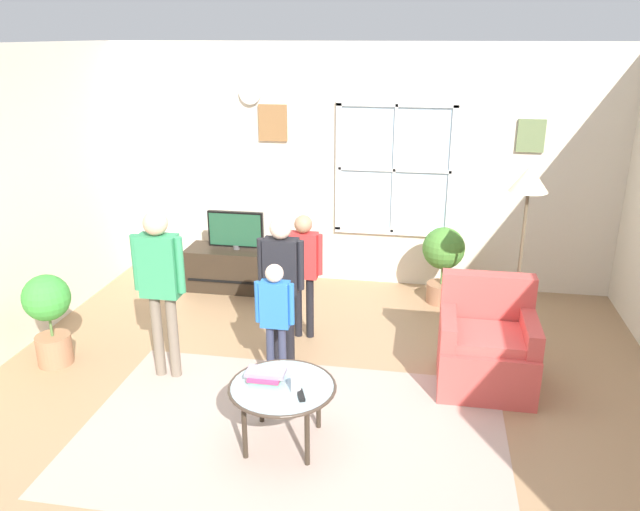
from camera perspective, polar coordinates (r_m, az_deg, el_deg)
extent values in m
cube|color=#9E7A56|center=(4.90, -0.97, -14.68)|extent=(6.22, 6.33, 0.02)
cube|color=beige|center=(7.09, 3.48, 8.02)|extent=(5.62, 0.12, 2.67)
cube|color=silver|center=(6.99, 6.77, 7.75)|extent=(1.23, 0.02, 1.42)
cube|color=white|center=(6.86, 7.00, 13.51)|extent=(1.29, 0.04, 0.06)
cube|color=white|center=(7.14, 6.54, 2.16)|extent=(1.29, 0.04, 0.06)
cube|color=white|center=(7.03, 1.69, 7.95)|extent=(0.06, 0.04, 1.42)
cube|color=white|center=(6.96, 11.87, 7.43)|extent=(0.06, 0.04, 1.42)
cube|color=white|center=(6.97, 6.76, 7.72)|extent=(0.03, 0.04, 1.42)
cube|color=white|center=(6.97, 6.76, 7.72)|extent=(1.23, 0.04, 0.03)
cube|color=olive|center=(7.10, -4.31, 11.92)|extent=(0.32, 0.03, 0.40)
cube|color=#667A4C|center=(6.97, 18.62, 10.27)|extent=(0.28, 0.03, 0.34)
cylinder|color=silver|center=(7.12, -6.36, 14.44)|extent=(0.24, 0.04, 0.24)
cube|color=tan|center=(4.76, -2.53, -15.65)|extent=(3.08, 1.98, 0.01)
cube|color=#2D2319|center=(7.15, -7.49, -1.20)|extent=(1.13, 0.45, 0.47)
cube|color=black|center=(6.97, -8.02, -2.40)|extent=(1.01, 0.02, 0.02)
cylinder|color=#4C4C4C|center=(7.06, -7.58, 0.79)|extent=(0.08, 0.08, 0.05)
cube|color=black|center=(7.00, -7.66, 2.38)|extent=(0.63, 0.05, 0.40)
cube|color=#1E4C33|center=(6.97, -7.73, 2.32)|extent=(0.59, 0.01, 0.36)
cube|color=#D14C47|center=(5.37, 14.78, -9.37)|extent=(0.76, 0.72, 0.42)
cube|color=#D14C47|center=(5.45, 14.95, -3.84)|extent=(0.76, 0.16, 0.45)
cube|color=#D14C47|center=(5.21, 11.55, -6.21)|extent=(0.12, 0.65, 0.20)
cube|color=#D14C47|center=(5.27, 18.55, -6.54)|extent=(0.12, 0.65, 0.20)
cube|color=#E1524D|center=(5.21, 15.05, -7.22)|extent=(0.61, 0.50, 0.08)
cylinder|color=#99B2B7|center=(4.42, -3.45, -11.82)|extent=(0.73, 0.73, 0.02)
torus|color=#3F3328|center=(4.42, -3.45, -11.82)|extent=(0.75, 0.75, 0.02)
cylinder|color=#33281E|center=(4.76, -5.37, -12.57)|extent=(0.04, 0.04, 0.44)
cylinder|color=#33281E|center=(4.68, -0.14, -13.11)|extent=(0.04, 0.04, 0.44)
cylinder|color=#33281E|center=(4.42, -6.87, -15.47)|extent=(0.04, 0.04, 0.44)
cylinder|color=#33281E|center=(4.33, -1.18, -16.14)|extent=(0.04, 0.04, 0.44)
cube|color=#76B495|center=(4.48, -4.92, -11.08)|extent=(0.21, 0.16, 0.03)
cube|color=#C93768|center=(4.47, -4.93, -10.79)|extent=(0.22, 0.20, 0.02)
cube|color=#95899E|center=(4.45, -4.94, -10.52)|extent=(0.27, 0.15, 0.03)
cylinder|color=white|center=(4.32, -2.19, -11.62)|extent=(0.07, 0.07, 0.11)
cube|color=black|center=(4.29, -1.75, -12.56)|extent=(0.09, 0.15, 0.02)
cylinder|color=black|center=(5.97, -2.00, -4.65)|extent=(0.07, 0.07, 0.61)
cylinder|color=black|center=(5.95, -0.92, -4.73)|extent=(0.07, 0.07, 0.61)
cube|color=red|center=(5.76, -1.50, 0.02)|extent=(0.26, 0.14, 0.43)
sphere|color=#A87A5B|center=(5.67, -1.53, 2.86)|extent=(0.16, 0.16, 0.16)
cylinder|color=red|center=(5.77, -3.04, 0.25)|extent=(0.05, 0.05, 0.39)
cylinder|color=red|center=(5.71, -0.03, 0.07)|extent=(0.05, 0.05, 0.39)
cylinder|color=#726656|center=(5.45, -14.51, -7.04)|extent=(0.09, 0.09, 0.73)
cylinder|color=#726656|center=(5.40, -13.17, -7.19)|extent=(0.09, 0.09, 0.73)
cube|color=#338C59|center=(5.18, -14.40, -0.92)|extent=(0.32, 0.16, 0.52)
sphere|color=#D8AD8C|center=(5.07, -14.74, 2.87)|extent=(0.20, 0.20, 0.20)
cylinder|color=#338C59|center=(5.23, -16.36, -0.60)|extent=(0.07, 0.07, 0.47)
cylinder|color=#338C59|center=(5.08, -12.61, -0.86)|extent=(0.07, 0.07, 0.47)
cylinder|color=#333851|center=(5.20, -4.52, -9.01)|extent=(0.06, 0.06, 0.54)
cylinder|color=#333851|center=(5.18, -3.43, -9.11)|extent=(0.06, 0.06, 0.54)
cube|color=blue|center=(4.98, -4.10, -4.43)|extent=(0.23, 0.12, 0.38)
sphere|color=beige|center=(4.88, -4.17, -1.62)|extent=(0.15, 0.15, 0.15)
cylinder|color=blue|center=(4.99, -5.67, -4.21)|extent=(0.05, 0.05, 0.34)
cylinder|color=blue|center=(4.93, -2.62, -4.44)|extent=(0.05, 0.05, 0.34)
cylinder|color=black|center=(5.51, -4.05, -6.49)|extent=(0.08, 0.08, 0.67)
cylinder|color=black|center=(5.48, -2.76, -6.60)|extent=(0.08, 0.08, 0.67)
cube|color=black|center=(5.27, -3.53, -0.94)|extent=(0.29, 0.15, 0.47)
sphere|color=beige|center=(5.16, -3.61, 2.47)|extent=(0.18, 0.18, 0.18)
cylinder|color=black|center=(5.28, -5.38, -0.66)|extent=(0.06, 0.06, 0.43)
cylinder|color=black|center=(5.20, -1.77, -0.89)|extent=(0.06, 0.06, 0.43)
cylinder|color=#9E6B4C|center=(6.90, 10.89, -3.33)|extent=(0.31, 0.31, 0.21)
cylinder|color=#4C7238|center=(6.83, 11.00, -1.82)|extent=(0.02, 0.02, 0.18)
sphere|color=#478332|center=(6.72, 11.17, 0.65)|extent=(0.44, 0.44, 0.44)
cylinder|color=#9E6B4C|center=(6.02, -22.97, -7.85)|extent=(0.30, 0.30, 0.27)
cylinder|color=#4C7238|center=(5.94, -23.24, -6.02)|extent=(0.02, 0.02, 0.16)
sphere|color=green|center=(5.83, -23.60, -3.53)|extent=(0.40, 0.40, 0.40)
cylinder|color=black|center=(6.02, 16.86, -8.38)|extent=(0.26, 0.26, 0.03)
cylinder|color=brown|center=(5.72, 17.58, -1.75)|extent=(0.03, 0.03, 1.52)
cone|color=beige|center=(5.48, 18.50, 6.66)|extent=(0.32, 0.32, 0.22)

